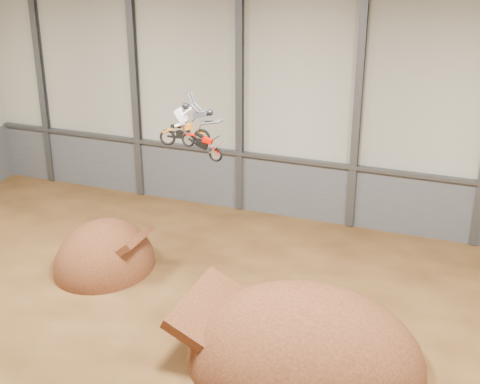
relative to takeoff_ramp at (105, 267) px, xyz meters
name	(u,v)px	position (x,y,z in m)	size (l,w,h in m)	color
floor	(185,363)	(7.04, -5.65, 0.00)	(40.00, 40.00, 0.00)	#462912
back_wall	(298,99)	(7.04, 9.35, 7.00)	(40.00, 0.10, 14.00)	#AFAC9B
lower_band_back	(294,189)	(7.04, 9.25, 1.75)	(39.80, 0.18, 3.50)	#53555A
steel_rail	(295,160)	(7.04, 9.10, 3.55)	(39.80, 0.35, 0.20)	#47494F
steel_column_0	(41,76)	(-9.63, 9.15, 7.00)	(0.40, 0.36, 13.90)	#47494F
steel_column_1	(135,85)	(-2.96, 9.15, 7.00)	(0.40, 0.36, 13.90)	#47494F
steel_column_2	(240,95)	(3.70, 9.15, 7.00)	(0.40, 0.36, 13.90)	#47494F
steel_column_3	(358,106)	(10.37, 9.15, 7.00)	(0.40, 0.36, 13.90)	#47494F
takeoff_ramp	(105,267)	(0.00, 0.00, 0.00)	(4.81, 5.55, 4.81)	#401D10
landing_ramp	(304,361)	(11.37, -3.86, 0.00)	(9.45, 8.36, 5.45)	#401D10
fmx_rider_a	(185,122)	(5.13, -0.98, 8.31)	(2.18, 0.83, 1.98)	#CD6712
fmx_rider_b	(199,127)	(6.11, -1.72, 8.40)	(2.53, 0.72, 2.17)	#B00900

